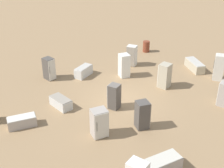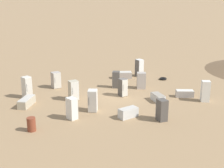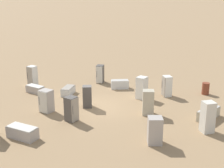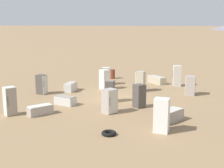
% 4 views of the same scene
% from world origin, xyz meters
% --- Properties ---
extents(ground_plane, '(1000.00, 1000.00, 0.00)m').
position_xyz_m(ground_plane, '(0.00, 0.00, 0.00)').
color(ground_plane, '#937551').
extents(discarded_fridge_0, '(1.58, 1.45, 0.60)m').
position_xyz_m(discarded_fridge_0, '(-4.79, 3.55, 0.30)').
color(discarded_fridge_0, '#A89E93').
rests_on(discarded_fridge_0, ground_plane).
extents(discarded_fridge_1, '(0.69, 0.77, 1.58)m').
position_xyz_m(discarded_fridge_1, '(5.41, 1.91, 0.79)').
color(discarded_fridge_1, silver).
rests_on(discarded_fridge_1, ground_plane).
extents(discarded_fridge_2, '(0.93, 0.93, 1.57)m').
position_xyz_m(discarded_fridge_2, '(-1.71, -2.16, 0.79)').
color(discarded_fridge_2, '#4C4742').
rests_on(discarded_fridge_2, ground_plane).
extents(discarded_fridge_3, '(1.88, 1.59, 0.69)m').
position_xyz_m(discarded_fridge_3, '(-4.34, -4.31, 0.34)').
color(discarded_fridge_3, '#A89E93').
rests_on(discarded_fridge_3, ground_plane).
extents(discarded_fridge_5, '(0.99, 1.00, 1.68)m').
position_xyz_m(discarded_fridge_5, '(3.40, 1.54, 0.84)').
color(discarded_fridge_5, silver).
rests_on(discarded_fridge_5, ground_plane).
extents(discarded_fridge_6, '(0.76, 0.90, 1.55)m').
position_xyz_m(discarded_fridge_6, '(0.49, 5.94, 0.78)').
color(discarded_fridge_6, '#4C4742').
rests_on(discarded_fridge_6, ground_plane).
extents(discarded_fridge_7, '(0.63, 0.66, 1.54)m').
position_xyz_m(discarded_fridge_7, '(-0.70, 0.11, 0.77)').
color(discarded_fridge_7, '#4C4742').
rests_on(discarded_fridge_7, ground_plane).
extents(discarded_fridge_8, '(1.91, 1.85, 0.67)m').
position_xyz_m(discarded_fridge_8, '(6.97, -2.58, 0.33)').
color(discarded_fridge_8, '#B2A88E').
rests_on(discarded_fridge_8, ground_plane).
extents(discarded_fridge_9, '(1.45, 0.69, 0.71)m').
position_xyz_m(discarded_fridge_9, '(2.03, 4.10, 0.36)').
color(discarded_fridge_9, silver).
rests_on(discarded_fridge_9, ground_plane).
extents(discarded_fridge_10, '(0.81, 0.78, 1.66)m').
position_xyz_m(discarded_fridge_10, '(3.26, -1.55, 0.83)').
color(discarded_fridge_10, '#B2A88E').
rests_on(discarded_fridge_10, ground_plane).
extents(discarded_fridge_11, '(1.06, 1.04, 1.53)m').
position_xyz_m(discarded_fridge_11, '(-3.44, -0.53, 0.77)').
color(discarded_fridge_11, '#A89E93').
rests_on(discarded_fridge_11, ground_plane).
extents(discarded_fridge_13, '(1.12, 1.60, 0.61)m').
position_xyz_m(discarded_fridge_13, '(-2.17, 2.94, 0.30)').
color(discarded_fridge_13, silver).
rests_on(discarded_fridge_13, ground_plane).
extents(discarded_fridge_14, '(0.75, 0.78, 1.85)m').
position_xyz_m(discarded_fridge_14, '(6.13, -4.44, 0.93)').
color(discarded_fridge_14, beige).
rests_on(discarded_fridge_14, ground_plane).
extents(rusty_barrel, '(0.56, 0.56, 0.93)m').
position_xyz_m(rusty_barrel, '(8.55, 2.05, 0.46)').
color(rusty_barrel, brown).
rests_on(rusty_barrel, ground_plane).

